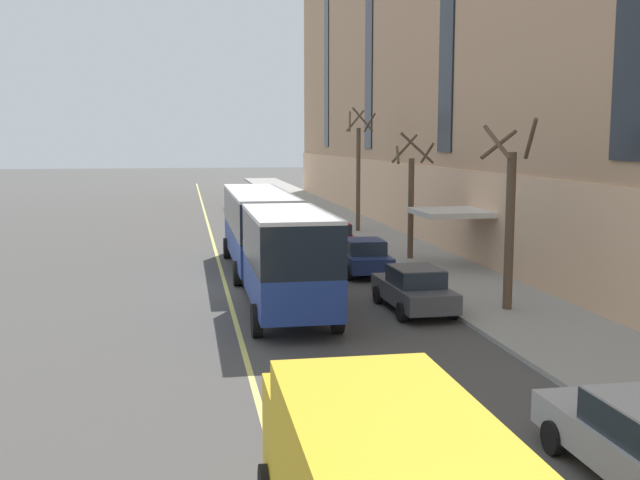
{
  "coord_description": "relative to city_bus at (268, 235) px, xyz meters",
  "views": [
    {
      "loc": [
        -2.17,
        -29.11,
        5.83
      ],
      "look_at": [
        3.16,
        0.46,
        1.8
      ],
      "focal_mm": 42.0,
      "sensor_mm": 36.0,
      "label": 1
    }
  ],
  "objects": [
    {
      "name": "sidewalk",
      "position": [
        7.81,
        2.59,
        -2.0
      ],
      "size": [
        4.7,
        160.0,
        0.15
      ],
      "primitive_type": "cube",
      "color": "#9E9B93",
      "rests_on": "ground"
    },
    {
      "name": "street_tree_mid_block",
      "position": [
        7.44,
        -6.2,
        1.2
      ],
      "size": [
        1.69,
        1.8,
        6.39
      ],
      "color": "brown",
      "rests_on": "sidewalk"
    },
    {
      "name": "parked_car_darkgray_0",
      "position": [
        4.41,
        -5.42,
        -1.29
      ],
      "size": [
        2.02,
        4.54,
        1.56
      ],
      "color": "#4C4C51",
      "rests_on": "ground"
    },
    {
      "name": "parked_car_red_4",
      "position": [
        4.33,
        8.61,
        -1.29
      ],
      "size": [
        2.07,
        4.5,
        1.56
      ],
      "color": "#B21E19",
      "rests_on": "ground"
    },
    {
      "name": "lane_centerline",
      "position": [
        -1.7,
        2.59,
        -2.07
      ],
      "size": [
        0.16,
        140.0,
        0.01
      ],
      "primitive_type": "cube",
      "color": "#E0D66B",
      "rests_on": "ground"
    },
    {
      "name": "street_tree_far_downtown",
      "position": [
        7.47,
        16.09,
        1.95
      ],
      "size": [
        1.68,
        1.76,
        7.66
      ],
      "color": "brown",
      "rests_on": "sidewalk"
    },
    {
      "name": "ground_plane",
      "position": [
        -1.03,
        -0.41,
        -2.08
      ],
      "size": [
        260.0,
        260.0,
        0.0
      ],
      "primitive_type": "plane",
      "color": "#4C4947"
    },
    {
      "name": "city_bus",
      "position": [
        0.0,
        0.0,
        0.0
      ],
      "size": [
        2.8,
        18.44,
        3.58
      ],
      "color": "navy",
      "rests_on": "ground"
    },
    {
      "name": "parked_car_champagne_1",
      "position": [
        4.18,
        30.62,
        -1.29
      ],
      "size": [
        2.04,
        4.79,
        1.56
      ],
      "color": "#BCAD89",
      "rests_on": "ground"
    },
    {
      "name": "street_tree_far_uptown",
      "position": [
        7.46,
        4.93,
        1.13
      ],
      "size": [
        1.75,
        1.76,
        6.04
      ],
      "color": "brown",
      "rests_on": "sidewalk"
    },
    {
      "name": "parked_car_navy_3",
      "position": [
        4.39,
        1.85,
        -1.29
      ],
      "size": [
        2.07,
        4.39,
        1.56
      ],
      "color": "navy",
      "rests_on": "ground"
    },
    {
      "name": "parked_car_silver_2",
      "position": [
        4.24,
        15.74,
        -1.29
      ],
      "size": [
        1.93,
        4.47,
        1.56
      ],
      "color": "#B7B7BC",
      "rests_on": "ground"
    }
  ]
}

